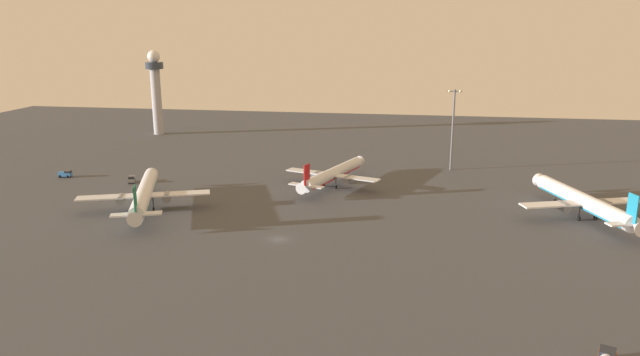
# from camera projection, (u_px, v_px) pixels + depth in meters

# --- Properties ---
(ground_plane) EXTENTS (416.00, 416.00, 0.00)m
(ground_plane) POSITION_uv_depth(u_px,v_px,m) (279.00, 239.00, 137.64)
(ground_plane) COLOR #424449
(control_tower) EXTENTS (8.00, 8.00, 38.24)m
(control_tower) POSITION_uv_depth(u_px,v_px,m) (156.00, 86.00, 267.30)
(control_tower) COLOR #A8A8B2
(control_tower) RESTS_ON ground
(airplane_mid_apron) EXTENTS (34.35, 43.61, 11.58)m
(airplane_mid_apron) POSITION_uv_depth(u_px,v_px,m) (144.00, 194.00, 158.61)
(airplane_mid_apron) COLOR silver
(airplane_mid_apron) RESTS_ON ground
(airplane_taxiway_distant) EXTENTS (34.20, 43.46, 11.48)m
(airplane_taxiway_distant) POSITION_uv_depth(u_px,v_px,m) (584.00, 202.00, 152.18)
(airplane_taxiway_distant) COLOR white
(airplane_taxiway_distant) RESTS_ON ground
(airplane_far_stand) EXTENTS (30.82, 39.16, 10.35)m
(airplane_far_stand) POSITION_uv_depth(u_px,v_px,m) (333.00, 174.00, 182.44)
(airplane_far_stand) COLOR silver
(airplane_far_stand) RESTS_ON ground
(maintenance_van) EXTENTS (3.45, 4.58, 2.25)m
(maintenance_van) POSITION_uv_depth(u_px,v_px,m) (132.00, 179.00, 187.41)
(maintenance_van) COLOR gray
(maintenance_van) RESTS_ON ground
(baggage_tractor) EXTENTS (4.36, 2.48, 2.25)m
(baggage_tractor) POSITION_uv_depth(u_px,v_px,m) (65.00, 174.00, 194.06)
(baggage_tractor) COLOR #3372BF
(baggage_tractor) RESTS_ON ground
(apron_light_east) EXTENTS (4.80, 0.90, 27.85)m
(apron_light_east) POSITION_uv_depth(u_px,v_px,m) (453.00, 125.00, 200.72)
(apron_light_east) COLOR slate
(apron_light_east) RESTS_ON ground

